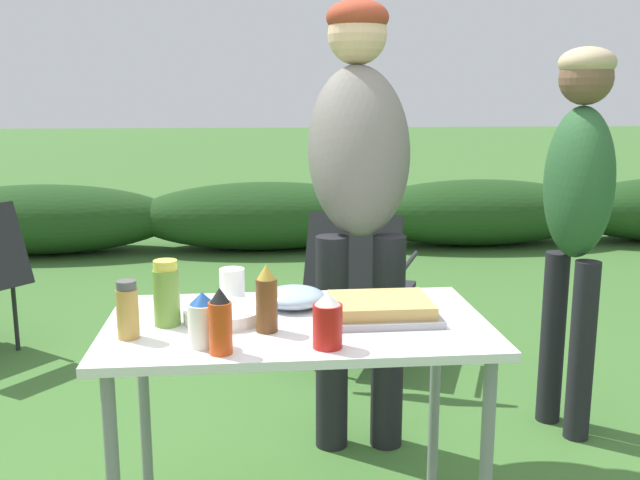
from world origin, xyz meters
The scene contains 15 objects.
shrub_hedge centered at (0.00, 4.46, 0.31)m, with size 14.40×0.90×0.61m.
folding_table centered at (0.00, 0.00, 0.66)m, with size 1.10×0.64×0.74m.
food_tray centered at (0.25, 0.01, 0.77)m, with size 0.33×0.26×0.06m.
plate_stack centered at (-0.21, 0.02, 0.76)m, with size 0.24×0.24×0.04m, color white.
mixing_bowl centered at (0.00, 0.14, 0.77)m, with size 0.19×0.19×0.06m, color #99B2CC.
paper_cup_stack centered at (-0.19, 0.23, 0.79)m, with size 0.08×0.08×0.10m, color white.
spice_jar centered at (-0.46, -0.10, 0.82)m, with size 0.06×0.06×0.16m.
beer_bottle centered at (-0.09, -0.08, 0.83)m, with size 0.06×0.06×0.19m.
mayo_bottle centered at (-0.26, -0.19, 0.81)m, with size 0.08×0.08×0.15m.
relish_jar centered at (-0.37, 0.00, 0.83)m, with size 0.07×0.07×0.19m.
ketchup_bottle centered at (0.06, -0.23, 0.81)m, with size 0.08×0.08×0.15m.
hot_sauce_bottle centered at (-0.21, -0.25, 0.82)m, with size 0.06×0.06×0.17m.
standing_person_in_dark_puffer centered at (0.30, 0.78, 1.10)m, with size 0.43×0.55×1.75m.
standing_person_with_beanie centered at (1.16, 0.71, 0.99)m, with size 0.31×0.37×1.56m.
camp_chair_near_hedge centered at (0.41, 1.46, 0.47)m, with size 0.65×0.72×0.83m.
Camera 1 is at (-0.13, -1.97, 1.38)m, focal length 40.00 mm.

